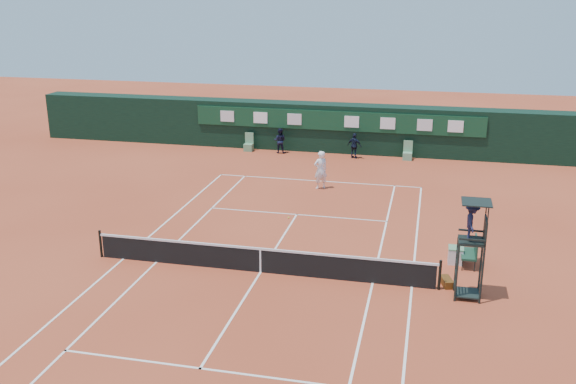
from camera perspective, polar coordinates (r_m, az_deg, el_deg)
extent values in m
plane|color=#B5482A|center=(23.80, -2.45, -7.14)|extent=(90.00, 90.00, 0.00)
cube|color=silver|center=(34.67, 2.67, 0.99)|extent=(11.05, 0.08, 0.01)
cube|color=white|center=(23.09, 10.95, -8.27)|extent=(0.08, 23.85, 0.01)
cube|color=white|center=(25.68, -14.41, -5.77)|extent=(0.08, 23.85, 0.01)
cube|color=white|center=(23.15, 7.53, -8.02)|extent=(0.08, 23.85, 0.01)
cube|color=silver|center=(25.11, -11.60, -6.11)|extent=(0.08, 23.85, 0.01)
cube|color=silver|center=(29.55, 0.78, -2.01)|extent=(8.31, 0.08, 0.01)
cube|color=white|center=(18.46, -7.81, -15.27)|extent=(8.31, 0.08, 0.01)
cube|color=white|center=(23.79, -2.45, -7.13)|extent=(0.08, 12.88, 0.01)
cube|color=silver|center=(34.53, 2.63, 0.92)|extent=(0.08, 0.30, 0.01)
cube|color=black|center=(23.61, -2.46, -6.15)|extent=(12.60, 0.04, 0.90)
cube|color=silver|center=(23.42, -2.48, -5.08)|extent=(12.80, 0.06, 0.08)
cube|color=white|center=(23.61, -2.46, -6.13)|extent=(0.06, 0.05, 0.92)
cylinder|color=black|center=(22.87, 13.34, -7.20)|extent=(0.10, 0.10, 1.10)
cylinder|color=black|center=(25.88, -16.32, -4.43)|extent=(0.10, 0.10, 1.10)
cube|color=black|center=(40.86, 4.41, 5.72)|extent=(40.00, 1.50, 3.00)
cube|color=#103A21|center=(39.96, 4.26, 6.33)|extent=(18.00, 0.10, 1.20)
cube|color=silver|center=(41.48, -5.42, 6.72)|extent=(0.90, 0.04, 0.70)
cube|color=white|center=(40.86, -2.47, 6.62)|extent=(0.90, 0.04, 0.70)
cube|color=silver|center=(40.35, 0.57, 6.49)|extent=(0.90, 0.04, 0.70)
cube|color=white|center=(39.76, 5.68, 6.23)|extent=(0.90, 0.04, 0.70)
cube|color=white|center=(39.56, 8.86, 6.05)|extent=(0.90, 0.04, 0.70)
cube|color=silver|center=(39.48, 12.06, 5.84)|extent=(0.90, 0.04, 0.70)
cube|color=white|center=(39.50, 14.68, 5.66)|extent=(0.90, 0.04, 0.70)
cube|color=#5B8C60|center=(41.05, -3.53, 3.98)|extent=(0.55, 0.50, 0.46)
cube|color=#62966C|center=(41.13, -3.46, 4.82)|extent=(0.55, 0.06, 0.70)
cube|color=#629770|center=(39.50, 10.56, 3.15)|extent=(0.55, 0.50, 0.46)
cube|color=#62966A|center=(39.58, 10.63, 4.03)|extent=(0.55, 0.06, 0.70)
cylinder|color=black|center=(22.02, 14.77, -7.04)|extent=(0.07, 0.07, 2.00)
cylinder|color=black|center=(22.75, 14.73, -6.21)|extent=(0.07, 0.07, 2.00)
cylinder|color=black|center=(22.08, 16.86, -7.16)|extent=(0.07, 0.07, 2.00)
cylinder|color=black|center=(22.80, 16.74, -6.33)|extent=(0.07, 0.07, 2.00)
cube|color=black|center=(22.01, 16.00, -4.21)|extent=(0.85, 0.85, 0.08)
cube|color=black|center=(21.90, 17.14, -3.28)|extent=(0.06, 0.85, 0.80)
cube|color=black|center=(21.54, 16.10, -4.11)|extent=(0.85, 0.05, 0.06)
cube|color=black|center=(22.33, 16.00, -3.32)|extent=(0.85, 0.05, 0.06)
cylinder|color=black|center=(21.37, 17.31, -2.53)|extent=(0.04, 0.04, 1.00)
cylinder|color=black|center=(22.12, 17.18, -1.83)|extent=(0.04, 0.04, 1.00)
cube|color=black|center=(21.55, 16.44, -0.86)|extent=(0.95, 0.95, 0.04)
cube|color=black|center=(22.76, 15.59, -8.63)|extent=(0.80, 0.80, 0.05)
cube|color=black|center=(22.63, 14.63, -8.00)|extent=(0.04, 0.80, 0.04)
cube|color=black|center=(22.46, 14.71, -7.08)|extent=(0.04, 0.80, 0.04)
cube|color=black|center=(22.30, 14.79, -6.15)|extent=(0.04, 0.80, 0.04)
cube|color=black|center=(22.15, 14.87, -5.20)|extent=(0.04, 0.80, 0.04)
imported|color=#1A1B34|center=(21.77, 16.02, -2.55)|extent=(0.47, 0.82, 1.28)
cube|color=#173A27|center=(25.12, 15.75, -5.32)|extent=(0.55, 1.20, 0.08)
cube|color=#173B29|center=(25.00, 16.39, -4.62)|extent=(0.06, 1.20, 0.60)
cylinder|color=black|center=(24.69, 15.24, -6.31)|extent=(0.04, 0.04, 0.41)
cylinder|color=black|center=(24.72, 16.26, -6.37)|extent=(0.04, 0.04, 0.41)
cylinder|color=black|center=(25.70, 15.16, -5.32)|extent=(0.04, 0.04, 0.41)
cylinder|color=black|center=(25.73, 16.14, -5.38)|extent=(0.04, 0.04, 0.41)
cube|color=black|center=(23.42, 13.92, -7.76)|extent=(0.50, 0.78, 0.27)
cube|color=silver|center=(25.23, 14.67, -5.50)|extent=(0.55, 0.55, 0.60)
cube|color=#59885F|center=(25.11, 14.73, -4.82)|extent=(0.57, 0.57, 0.05)
sphere|color=#BFD431|center=(29.07, 0.05, -2.29)|extent=(0.08, 0.08, 0.08)
imported|color=white|center=(33.12, 2.91, 1.98)|extent=(0.87, 0.82, 2.00)
imported|color=black|center=(40.36, -0.73, 4.58)|extent=(0.78, 0.61, 1.57)
imported|color=black|center=(39.30, 5.92, 4.11)|extent=(0.98, 0.64, 1.55)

